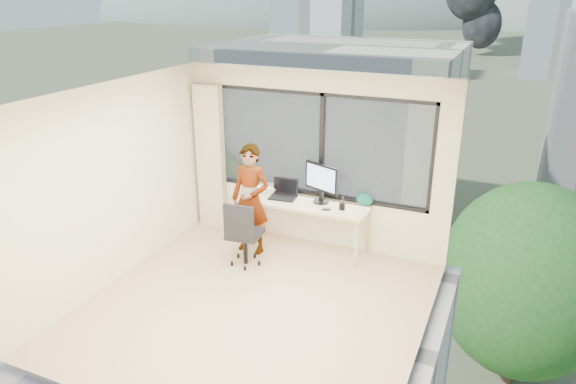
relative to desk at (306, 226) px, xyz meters
The scene contains 24 objects.
floor 1.70m from the desk, 90.00° to the right, with size 4.00×4.00×0.01m, color #D3A989.
ceiling 2.78m from the desk, 90.00° to the right, with size 4.00×4.00×0.01m, color white.
wall_front 3.78m from the desk, 90.00° to the right, with size 4.00×0.01×2.60m, color beige.
wall_left 2.76m from the desk, 140.31° to the right, with size 0.01×4.00×2.60m, color beige.
wall_right 2.76m from the desk, 39.69° to the right, with size 0.01×4.00×2.60m, color beige.
window_wall 1.20m from the desk, 81.63° to the left, with size 3.30×0.16×1.55m, color black, non-canonical shape.
curtain 1.90m from the desk, behind, with size 0.45×0.14×2.30m, color beige.
desk is the anchor object (origin of this frame).
chair 0.98m from the desk, 129.19° to the right, with size 0.50×0.50×0.99m, color black, non-canonical shape.
person 0.92m from the desk, 154.20° to the right, with size 0.59×0.39×1.62m, color #2D2D33.
monitor 0.70m from the desk, 28.84° to the left, with size 0.59×0.13×0.59m, color black, non-canonical shape.
game_console 0.85m from the desk, 162.40° to the left, with size 0.33×0.28×0.08m, color white.
laptop 0.63m from the desk, behind, with size 0.38×0.40×0.25m, color black, non-canonical shape.
cellphone 0.54m from the desk, 20.75° to the right, with size 0.12×0.05×0.01m, color black.
pen_cup 0.70m from the desk, ahead, with size 0.09×0.09×0.11m, color black.
handbag 0.95m from the desk, 15.88° to the left, with size 0.25×0.12×0.19m, color #0D504B.
exterior_ground 119.21m from the desk, 90.00° to the left, with size 400.00×400.00×0.04m, color #515B3D.
near_bldg_a 30.64m from the desk, 107.62° to the left, with size 16.00×12.00×14.00m, color beige.
far_tower_a 99.69m from the desk, 110.55° to the left, with size 14.00×14.00×28.00m, color silver.
far_tower_b 118.61m from the desk, 86.13° to the left, with size 13.00×13.00×30.00m, color silver.
far_tower_d 160.05m from the desk, 112.02° to the left, with size 16.00×14.00×22.00m, color silver.
hill_a 340.51m from the desk, 110.65° to the left, with size 288.00×216.00×90.00m, color slate.
tree_a 27.88m from the desk, 128.19° to the left, with size 7.00×7.00×8.00m, color #1B531C, non-canonical shape.
tree_b 19.51m from the desk, 76.24° to the left, with size 7.60×7.60×9.00m, color #1B531C, non-canonical shape.
Camera 1 is at (2.62, -4.96, 3.68)m, focal length 33.18 mm.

